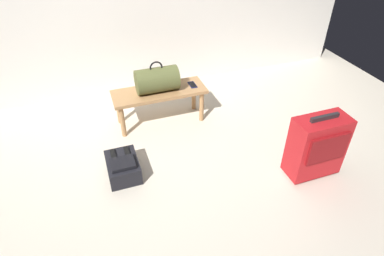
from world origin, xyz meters
TOP-DOWN VIEW (x-y plane):
  - ground_plane at (0.00, 0.00)m, footprint 6.60×6.60m
  - bench at (0.19, 0.71)m, footprint 1.00×0.36m
  - duffel_bag_olive at (0.18, 0.71)m, footprint 0.44×0.26m
  - cell_phone at (0.57, 0.70)m, footprint 0.07×0.14m
  - suitcase_upright_red at (1.27, -0.57)m, footprint 0.47×0.26m
  - backpack_dark at (-0.35, -0.00)m, footprint 0.28×0.38m

SIDE VIEW (x-z plane):
  - ground_plane at x=0.00m, z-range 0.00..0.00m
  - backpack_dark at x=-0.35m, z-range -0.01..0.20m
  - suitcase_upright_red at x=1.27m, z-range 0.01..0.66m
  - bench at x=0.19m, z-range 0.14..0.54m
  - cell_phone at x=0.57m, z-range 0.40..0.41m
  - duffel_bag_olive at x=0.18m, z-range 0.36..0.70m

